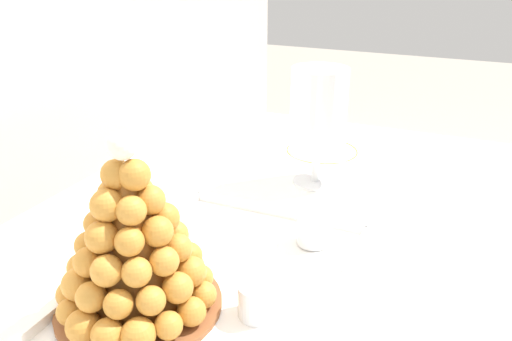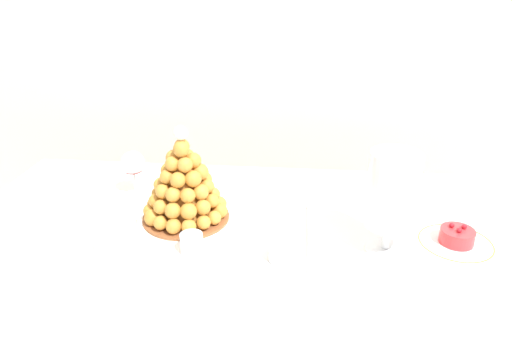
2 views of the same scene
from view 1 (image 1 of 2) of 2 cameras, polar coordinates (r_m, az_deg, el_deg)
The scene contains 7 objects.
buffet_table at distance 1.01m, azimuth -2.33°, elevation -14.57°, with size 1.73×0.99×0.73m.
serving_tray at distance 0.85m, azimuth -5.66°, elevation -14.18°, with size 0.62×0.39×0.02m.
croquembouche at distance 0.79m, azimuth -13.50°, elevation -8.20°, with size 0.26×0.26×0.29m.
dessert_cup_mid_left at distance 0.80m, azimuth 0.18°, elevation -14.31°, with size 0.06×0.06×0.05m.
dessert_cup_centre at distance 0.98m, azimuth 6.38°, elevation -6.65°, with size 0.06×0.06×0.06m.
macaron_goblet at distance 1.19m, azimuth 6.95°, elevation 6.27°, with size 0.13×0.13×0.28m.
fruit_tart_plate at distance 1.43m, azimuth 7.34°, elevation 2.54°, with size 0.20×0.20×0.06m.
Camera 1 is at (-0.71, -0.36, 1.25)m, focal length 36.02 mm.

